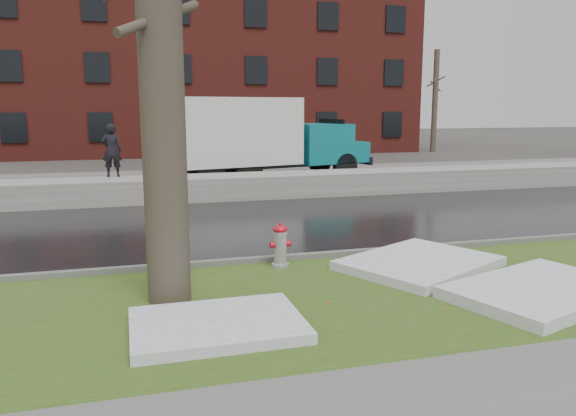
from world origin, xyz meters
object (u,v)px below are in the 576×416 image
object	(u,v)px
tree	(159,24)
box_truck	(256,137)
worker	(112,150)
fire_hydrant	(280,243)

from	to	relation	value
tree	box_truck	xyz separation A→B (m)	(4.27, 13.35, -2.29)
box_truck	worker	bearing A→B (deg)	-160.14
worker	box_truck	bearing A→B (deg)	-143.85
worker	fire_hydrant	bearing A→B (deg)	113.02
tree	worker	bearing A→B (deg)	95.88
tree	worker	xyz separation A→B (m)	(-1.03, 9.96, -2.44)
worker	tree	bearing A→B (deg)	99.42
tree	box_truck	distance (m)	14.20
fire_hydrant	worker	distance (m)	9.29
fire_hydrant	worker	xyz separation A→B (m)	(-3.08, 8.69, 1.10)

